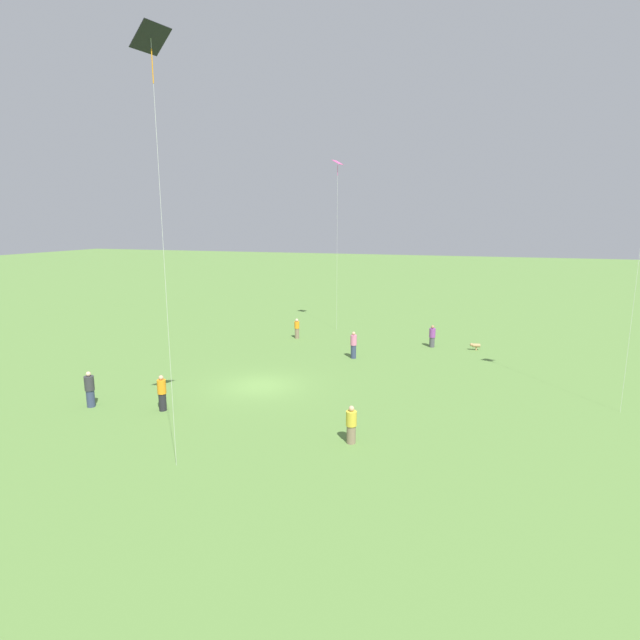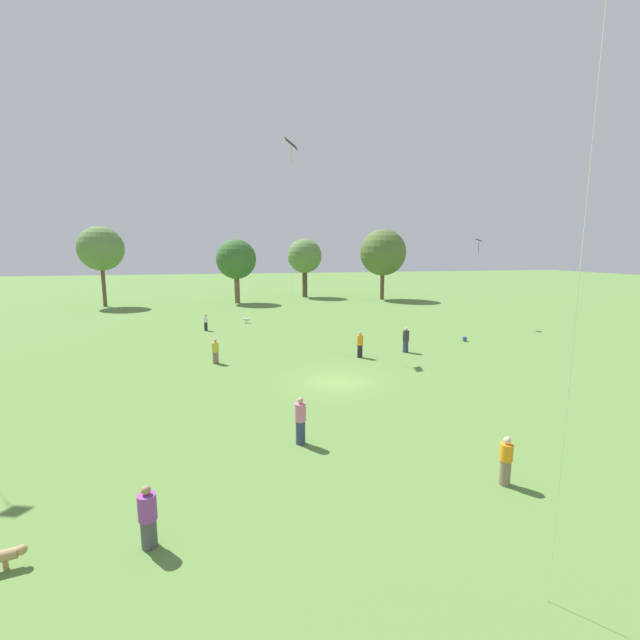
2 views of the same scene
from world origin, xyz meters
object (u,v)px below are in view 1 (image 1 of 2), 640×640
person_2 (351,425)px  person_5 (432,337)px  person_1 (90,390)px  person_3 (162,393)px  person_6 (353,345)px  person_0 (297,329)px  dog_0 (475,345)px  kite_1 (338,173)px  kite_0 (152,56)px

person_2 → person_5: bearing=97.0°
person_2 → person_1: bearing=-168.0°
person_1 → person_3: person_1 is taller
person_2 → person_5: person_5 is taller
person_3 → person_2: bearing=106.3°
person_5 → person_6: 6.91m
person_0 → dog_0: bearing=64.3°
person_0 → kite_1: kite_1 is taller
person_2 → kite_0: (5.95, 4.07, 13.91)m
kite_0 → dog_0: size_ratio=20.79×
person_6 → kite_0: bearing=-174.7°
person_1 → person_3: (-3.81, -0.71, -0.01)m
person_1 → person_6: bearing=102.2°
kite_1 → person_3: bearing=-129.2°
person_0 → person_3: (0.73, 16.92, 0.11)m
person_2 → kite_0: kite_0 is taller
person_1 → person_2: size_ratio=1.11×
person_1 → kite_0: 16.35m
person_0 → person_3: size_ratio=0.88×
dog_0 → person_1: bearing=123.8°
person_0 → person_1: (4.54, 17.63, 0.12)m
kite_0 → kite_1: (1.16, -25.97, -1.39)m
person_0 → kite_1: (-2.09, -4.32, 12.53)m
person_0 → person_6: 7.35m
person_2 → person_3: person_3 is taller
person_3 → person_5: size_ratio=1.09×
person_2 → dog_0: person_2 is taller
dog_0 → person_2: bearing=154.8°
person_6 → kite_1: (3.79, -8.73, 12.40)m
person_0 → kite_0: bearing=-19.5°
person_2 → person_5: size_ratio=1.00×
person_1 → kite_0: bearing=23.1°
dog_0 → person_3: bearing=129.3°
person_5 → person_3: bearing=55.5°
person_0 → kite_0: size_ratio=0.10×
person_0 → person_1: 18.21m
person_2 → kite_0: bearing=-133.8°
person_1 → dog_0: 25.87m
person_2 → kite_1: bearing=119.8°
person_2 → kite_1: size_ratio=0.12×
person_5 → kite_0: bearing=70.1°
person_3 → person_5: (-11.46, -17.43, -0.09)m
person_6 → dog_0: 9.41m
person_2 → person_6: 13.59m
person_5 → kite_1: size_ratio=0.12×
person_3 → person_6: person_6 is taller
kite_1 → dog_0: (-11.76, 3.76, -12.97)m
person_1 → kite_0: kite_0 is taller
person_1 → dog_0: (-18.39, -18.19, -0.56)m
person_0 → person_6: size_ratio=0.86×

